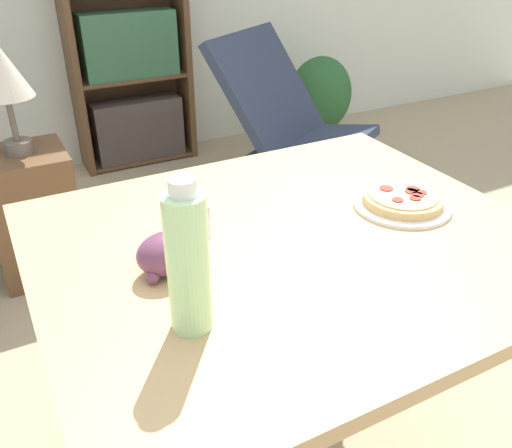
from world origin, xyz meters
The scene contains 10 objects.
dining_table centered at (-0.05, 0.08, 0.67)m, with size 1.07×0.91×0.78m.
pizza_on_plate centered at (0.26, 0.08, 0.79)m, with size 0.23×0.23×0.04m.
grape_bunch centered at (-0.33, 0.08, 0.82)m, with size 0.13×0.09×0.08m.
drink_bottle centered at (-0.34, -0.09, 0.91)m, with size 0.07×0.07×0.27m.
salt_shaker centered at (-0.21, 0.17, 0.81)m, with size 0.03×0.03×0.07m.
lounge_chair_far centered at (0.84, 1.50, 0.29)m, with size 0.88×0.97×0.88m.
bookshelf centered at (0.28, 2.47, 0.75)m, with size 0.70×0.25×1.58m.
side_table centered at (-0.47, 1.46, 0.28)m, with size 0.34×0.34×0.55m.
table_lamp centered at (-0.47, 1.46, 0.87)m, with size 0.21×0.21×0.44m.
potted_plant_floor centered at (1.43, 2.14, 0.32)m, with size 0.43×0.37×0.60m.
Camera 1 is at (-0.58, -0.77, 1.38)m, focal length 38.00 mm.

